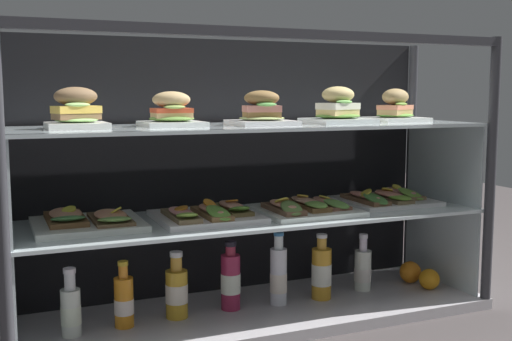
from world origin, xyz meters
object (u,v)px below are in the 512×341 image
Objects in this scene: plated_roll_sandwich_mid_right at (172,113)px; open_sandwich_tray_center at (208,214)px; open_sandwich_tray_left_of_center at (306,207)px; juice_bottle_front_fourth at (363,269)px; plated_roll_sandwich_far_left at (262,113)px; plated_roll_sandwich_center at (76,112)px; juice_bottle_front_middle at (177,291)px; orange_fruit_beside_bottles at (429,279)px; juice_bottle_near_post at (124,301)px; plated_roll_sandwich_left_of_center at (395,109)px; open_sandwich_tray_near_left_corner at (87,221)px; juice_bottle_tucked_behind at (71,310)px; juice_bottle_back_center at (231,281)px; orange_fruit_near_left_post at (410,272)px; juice_bottle_front_second at (321,272)px; open_sandwich_tray_right_of_center at (386,198)px; plated_roll_sandwich_right_of_center at (338,110)px; juice_bottle_back_left at (278,276)px.

open_sandwich_tray_center is (0.10, -0.05, -0.32)m from plated_roll_sandwich_mid_right.
juice_bottle_front_fourth is at bearing 12.59° from open_sandwich_tray_left_of_center.
plated_roll_sandwich_center is at bearing 176.00° from plated_roll_sandwich_far_left.
juice_bottle_front_middle is 2.85× the size of orange_fruit_beside_bottles.
open_sandwich_tray_left_of_center is at bearing -3.13° from juice_bottle_near_post.
plated_roll_sandwich_left_of_center is 1.14m from open_sandwich_tray_near_left_corner.
juice_bottle_near_post is at bearing -178.27° from juice_bottle_front_fourth.
open_sandwich_tray_center is 1.48× the size of juice_bottle_front_middle.
open_sandwich_tray_left_of_center reaches higher than juice_bottle_tucked_behind.
orange_fruit_beside_bottles is at bearing -4.14° from open_sandwich_tray_near_left_corner.
orange_fruit_near_left_post is at bearing 0.81° from juice_bottle_back_center.
plated_roll_sandwich_left_of_center reaches higher than juice_bottle_front_second.
orange_fruit_near_left_post is (0.73, 0.01, -0.06)m from juice_bottle_back_center.
open_sandwich_tray_right_of_center is at bearing 0.78° from plated_roll_sandwich_center.
juice_bottle_near_post is 0.69m from juice_bottle_front_second.
open_sandwich_tray_right_of_center is 0.99m from juice_bottle_near_post.
open_sandwich_tray_near_left_corner is 3.92× the size of orange_fruit_near_left_post.
open_sandwich_tray_left_of_center is at bearing -1.62° from juice_bottle_tucked_behind.
plated_roll_sandwich_right_of_center reaches higher than open_sandwich_tray_near_left_corner.
juice_bottle_back_left is 0.58m from orange_fruit_beside_bottles.
juice_bottle_near_post is 1.00× the size of juice_bottle_front_fourth.
juice_bottle_front_middle is (0.29, 0.01, -0.57)m from plated_roll_sandwich_center.
juice_bottle_front_second is (0.52, -0.01, 0.01)m from juice_bottle_front_middle.
plated_roll_sandwich_right_of_center is 0.88× the size of juice_bottle_front_second.
juice_bottle_front_middle is 0.94× the size of juice_bottle_front_second.
juice_bottle_front_second is 2.82× the size of orange_fruit_near_left_post.
juice_bottle_tucked_behind is 1.03m from juice_bottle_front_fourth.
juice_bottle_near_post is (-0.17, -0.03, -0.57)m from plated_roll_sandwich_mid_right.
open_sandwich_tray_left_of_center is at bearing -6.24° from juice_bottle_front_middle.
open_sandwich_tray_near_left_corner reaches higher than juice_bottle_front_middle.
plated_roll_sandwich_far_left is at bearing -12.89° from plated_roll_sandwich_mid_right.
orange_fruit_beside_bottles is at bearing -42.12° from plated_roll_sandwich_left_of_center.
juice_bottle_back_center is 0.52m from juice_bottle_front_fourth.
orange_fruit_beside_bottles is (0.65, -0.03, -0.61)m from plated_roll_sandwich_far_left.
juice_bottle_front_fourth is (0.99, 0.02, -0.58)m from plated_roll_sandwich_center.
plated_roll_sandwich_center is 0.83× the size of juice_bottle_tucked_behind.
orange_fruit_near_left_post is at bearing 7.64° from open_sandwich_tray_left_of_center.
plated_roll_sandwich_right_of_center is (0.28, -0.00, 0.01)m from plated_roll_sandwich_far_left.
juice_bottle_front_fourth is (0.27, 0.06, -0.26)m from open_sandwich_tray_left_of_center.
open_sandwich_tray_right_of_center is at bearing 12.96° from plated_roll_sandwich_right_of_center.
plated_roll_sandwich_mid_right is 2.28× the size of orange_fruit_near_left_post.
juice_bottle_front_middle is 0.70m from juice_bottle_front_fourth.
plated_roll_sandwich_center is 0.74× the size of juice_bottle_back_center.
juice_bottle_back_left is 0.57m from orange_fruit_near_left_post.
plated_roll_sandwich_far_left reaches higher than plated_roll_sandwich_mid_right.
open_sandwich_tray_near_left_corner is at bearing 175.49° from open_sandwich_tray_left_of_center.
open_sandwich_tray_near_left_corner and open_sandwich_tray_left_of_center have the same top height.
plated_roll_sandwich_right_of_center reaches higher than plated_roll_sandwich_mid_right.
juice_bottle_back_left is (-0.20, 0.04, -0.56)m from plated_roll_sandwich_right_of_center.
plated_roll_sandwich_far_left reaches higher than open_sandwich_tray_right_of_center.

